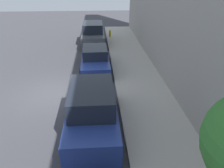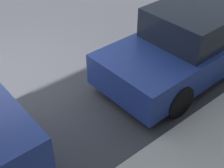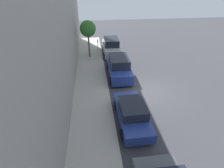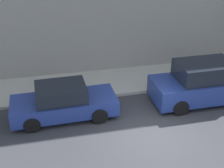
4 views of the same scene
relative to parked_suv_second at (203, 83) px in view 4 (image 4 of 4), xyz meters
The scene contains 4 objects.
ground_plane 4.01m from the parked_suv_second, 124.89° to the left, with size 60.00×60.00×0.00m, color #38383D.
sidewalk 4.30m from the parked_suv_second, 49.48° to the left, with size 2.94×32.00×0.15m.
parked_suv_second is the anchor object (origin of this frame).
parked_sedan_third 6.50m from the parked_suv_second, 89.01° to the left, with size 1.92×4.53×1.54m.
Camera 4 is at (-9.36, 3.88, 7.58)m, focal length 50.00 mm.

